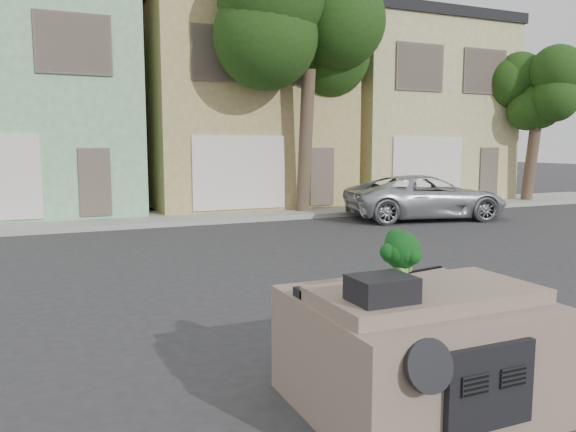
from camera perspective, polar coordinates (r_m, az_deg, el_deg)
ground_plane at (r=7.89m, az=-0.62°, el=-9.95°), size 120.00×120.00×0.00m
sidewalk at (r=17.83m, az=-13.93°, el=-0.29°), size 40.00×3.00×0.15m
townhouse_mint at (r=21.50m, az=-25.49°, el=10.36°), size 7.20×8.20×7.55m
townhouse_tan at (r=22.58m, az=-5.77°, el=10.82°), size 7.20×8.20×7.55m
townhouse_beige at (r=25.89m, az=10.50°, el=10.26°), size 7.20×8.20×7.55m
silver_pickup at (r=18.34m, az=13.76°, el=-0.31°), size 5.39×3.24×1.40m
tree_near at (r=18.63m, az=1.80°, el=13.10°), size 4.40×4.00×8.50m
tree_far at (r=24.55m, az=23.61°, el=8.15°), size 3.20×3.00×6.00m
car_dashboard at (r=5.22m, az=12.68°, el=-12.71°), size 2.00×1.80×1.12m
instrument_hump at (r=4.44m, az=9.51°, el=-7.30°), size 0.48×0.38×0.20m
wiper_arm at (r=5.52m, az=12.85°, el=-5.46°), size 0.69×0.15×0.02m
broccoli at (r=4.95m, az=11.49°, el=-4.16°), size 0.48×0.48×0.48m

